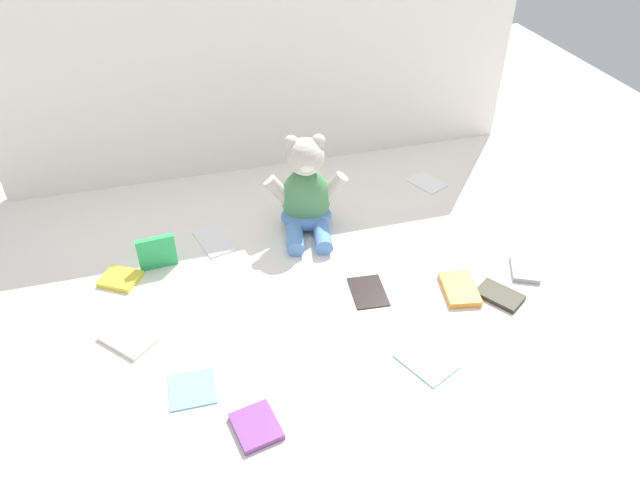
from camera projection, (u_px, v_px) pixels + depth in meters
ground_plane at (307, 248)px, 1.63m from camera, size 3.20×3.20×0.00m
backdrop_drape at (264, 57)px, 1.78m from camera, size 1.64×0.03×0.73m
teddy_bear at (306, 195)px, 1.65m from camera, size 0.24×0.22×0.28m
book_case_0 at (426, 361)px, 1.30m from camera, size 0.13×0.14×0.01m
book_case_1 at (368, 291)px, 1.48m from camera, size 0.09×0.12×0.01m
book_case_2 at (525, 269)px, 1.55m from camera, size 0.10×0.12×0.01m
book_case_3 at (192, 389)px, 1.24m from camera, size 0.10×0.10×0.01m
book_case_4 at (427, 182)px, 1.89m from camera, size 0.12×0.13×0.01m
book_case_5 at (120, 280)px, 1.51m from camera, size 0.12×0.11×0.01m
book_case_6 at (157, 253)px, 1.54m from camera, size 0.10×0.02×0.09m
book_case_7 at (127, 339)px, 1.35m from camera, size 0.14×0.14×0.01m
book_case_8 at (214, 240)px, 1.65m from camera, size 0.11×0.15×0.01m
book_case_9 at (256, 426)px, 1.16m from camera, size 0.10×0.11×0.01m
book_case_10 at (499, 295)px, 1.47m from camera, size 0.12×0.13×0.01m
book_case_11 at (460, 289)px, 1.48m from camera, size 0.10×0.13×0.02m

